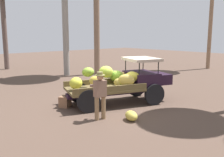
% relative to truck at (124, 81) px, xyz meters
% --- Properties ---
extents(ground_plane, '(60.00, 60.00, 0.00)m').
position_rel_truck_xyz_m(ground_plane, '(-0.44, 0.24, -0.93)').
color(ground_plane, brown).
extents(truck, '(4.66, 2.92, 1.88)m').
position_rel_truck_xyz_m(truck, '(0.00, 0.00, 0.00)').
color(truck, black).
rests_on(truck, ground).
extents(farmer, '(0.52, 0.48, 1.64)m').
position_rel_truck_xyz_m(farmer, '(-2.11, -1.00, -0.00)').
color(farmer, '#8A6A49').
rests_on(farmer, ground).
extents(wooden_crate, '(0.57, 0.55, 0.44)m').
position_rel_truck_xyz_m(wooden_crate, '(-2.22, 1.10, -0.72)').
color(wooden_crate, '#885E42').
rests_on(wooden_crate, ground).
extents(loose_banana_bunch, '(0.58, 0.69, 0.33)m').
position_rel_truck_xyz_m(loose_banana_bunch, '(-1.39, -1.78, -0.77)').
color(loose_banana_bunch, gold).
rests_on(loose_banana_bunch, ground).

